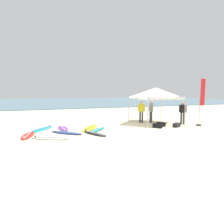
% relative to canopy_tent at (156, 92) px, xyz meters
% --- Properties ---
extents(ground_plane, '(80.00, 80.00, 0.00)m').
position_rel_canopy_tent_xyz_m(ground_plane, '(-3.08, -0.70, -2.39)').
color(ground_plane, beige).
extents(sea, '(80.00, 36.00, 0.10)m').
position_rel_canopy_tent_xyz_m(sea, '(-3.08, 31.86, -2.34)').
color(sea, '#568499').
rests_on(sea, ground).
extents(canopy_tent, '(3.17, 3.17, 2.75)m').
position_rel_canopy_tent_xyz_m(canopy_tent, '(0.00, 0.00, 0.00)').
color(canopy_tent, '#B7B7BC').
rests_on(canopy_tent, ground).
extents(surfboard_navy, '(1.98, 1.95, 0.19)m').
position_rel_canopy_tent_xyz_m(surfboard_navy, '(-6.90, -1.47, -2.35)').
color(surfboard_navy, navy).
rests_on(surfboard_navy, ground).
extents(surfboard_cyan, '(1.84, 2.27, 0.19)m').
position_rel_canopy_tent_xyz_m(surfboard_cyan, '(-8.30, 0.18, -2.35)').
color(surfboard_cyan, '#23B2CC').
rests_on(surfboard_cyan, ground).
extents(surfboard_black, '(1.27, 1.99, 0.19)m').
position_rel_canopy_tent_xyz_m(surfboard_black, '(-5.40, -2.21, -2.35)').
color(surfboard_black, black).
rests_on(surfboard_black, ground).
extents(surfboard_yellow, '(1.84, 2.52, 0.19)m').
position_rel_canopy_tent_xyz_m(surfboard_yellow, '(-5.23, -0.41, -2.35)').
color(surfboard_yellow, yellow).
rests_on(surfboard_yellow, ground).
extents(surfboard_red, '(0.90, 2.14, 0.19)m').
position_rel_canopy_tent_xyz_m(surfboard_red, '(-9.02, -1.44, -2.35)').
color(surfboard_red, red).
rests_on(surfboard_red, ground).
extents(surfboard_purple, '(0.70, 2.11, 0.19)m').
position_rel_canopy_tent_xyz_m(surfboard_purple, '(-6.96, 0.03, -2.35)').
color(surfboard_purple, purple).
rests_on(surfboard_purple, ground).
extents(surfboard_white, '(2.09, 1.44, 0.19)m').
position_rel_canopy_tent_xyz_m(surfboard_white, '(-7.88, -2.54, -2.35)').
color(surfboard_white, white).
rests_on(surfboard_white, ground).
extents(surfboard_teal, '(1.75, 1.91, 0.19)m').
position_rel_canopy_tent_xyz_m(surfboard_teal, '(-4.95, -1.20, -2.35)').
color(surfboard_teal, '#19847F').
rests_on(surfboard_teal, ground).
extents(person_blue, '(0.35, 0.51, 1.71)m').
position_rel_canopy_tent_xyz_m(person_blue, '(0.19, 0.87, -1.40)').
color(person_blue, black).
rests_on(person_blue, ground).
extents(person_black, '(0.40, 0.45, 1.71)m').
position_rel_canopy_tent_xyz_m(person_black, '(1.70, -1.07, -1.40)').
color(person_black, '#2D2D33').
rests_on(person_black, ground).
extents(person_yellow, '(0.52, 0.34, 1.71)m').
position_rel_canopy_tent_xyz_m(person_yellow, '(-0.83, 0.70, -1.40)').
color(person_yellow, '#2D2D33').
rests_on(person_yellow, ground).
extents(person_grey, '(0.27, 0.55, 1.71)m').
position_rel_canopy_tent_xyz_m(person_grey, '(-0.15, 0.41, -1.40)').
color(person_grey, '#383842').
rests_on(person_grey, ground).
extents(banner_flag, '(0.60, 0.36, 3.40)m').
position_rel_canopy_tent_xyz_m(banner_flag, '(2.50, -1.99, -0.81)').
color(banner_flag, '#99999E').
rests_on(banner_flag, ground).
extents(gear_bag_near_tent, '(0.68, 0.56, 0.28)m').
position_rel_canopy_tent_xyz_m(gear_bag_near_tent, '(0.56, -1.90, -2.25)').
color(gear_bag_near_tent, '#232328').
rests_on(gear_bag_near_tent, ground).
extents(gear_bag_by_pole, '(0.45, 0.66, 0.28)m').
position_rel_canopy_tent_xyz_m(gear_bag_by_pole, '(-0.31, -1.28, -2.25)').
color(gear_bag_by_pole, black).
rests_on(gear_bag_by_pole, ground).
extents(gear_bag_on_sand, '(0.62, 0.67, 0.28)m').
position_rel_canopy_tent_xyz_m(gear_bag_on_sand, '(-0.87, -1.72, -2.25)').
color(gear_bag_on_sand, black).
rests_on(gear_bag_on_sand, ground).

